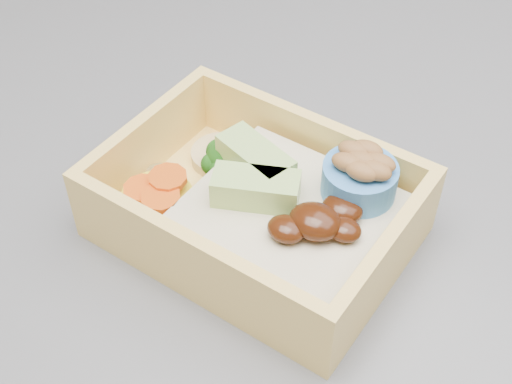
% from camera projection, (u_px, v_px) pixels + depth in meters
% --- Properties ---
extents(bento_box, '(0.19, 0.15, 0.06)m').
position_uv_depth(bento_box, '(266.00, 208.00, 0.42)').
color(bento_box, '#FACE67').
rests_on(bento_box, island).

